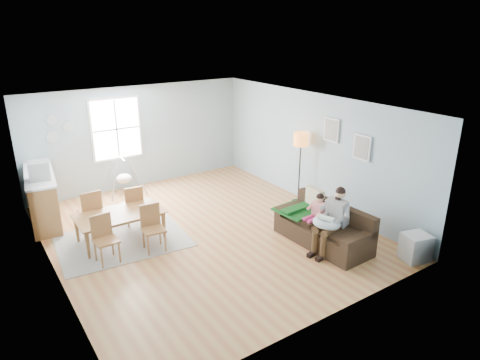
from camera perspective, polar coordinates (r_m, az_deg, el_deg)
room at (r=8.42m, az=-5.15°, el=7.98°), size 8.40×9.40×3.90m
window at (r=11.48m, az=-16.18°, el=6.56°), size 1.32×0.08×1.62m
pictures at (r=9.56m, az=13.97°, el=5.40°), size 0.05×1.34×0.74m
wall_plates at (r=11.12m, az=-23.16°, el=6.27°), size 0.67×0.02×0.66m
sofa at (r=8.81m, az=11.21°, el=-6.51°), size 0.92×2.03×0.81m
green_throw at (r=9.08m, az=7.93°, el=-3.89°), size 0.98×0.85×0.04m
beige_pillow at (r=9.10m, az=9.92°, el=-2.49°), size 0.18×0.48×0.47m
father at (r=8.39m, az=12.22°, el=-5.03°), size 0.92×0.49×1.27m
nursing_pillow at (r=8.31m, az=11.48°, el=-5.61°), size 0.57×0.56×0.22m
infant at (r=8.29m, az=11.32°, el=-5.04°), size 0.22×0.37×0.13m
toddler at (r=8.72m, az=10.13°, el=-3.89°), size 0.51×0.27×0.79m
floor_lamp at (r=10.28m, az=8.10°, el=4.61°), size 0.36×0.36×1.78m
storage_cube at (r=8.70m, az=22.32°, el=-8.30°), size 0.56×0.52×0.52m
rug at (r=9.17m, az=-15.37°, el=-7.76°), size 2.65×2.10×0.01m
dining_table at (r=9.04m, az=-15.55°, el=-6.10°), size 1.71×0.96×0.60m
chair_sw at (r=8.31m, az=-17.68°, el=-7.07°), size 0.43×0.43×0.91m
chair_se at (r=8.50m, az=-11.64°, el=-5.84°), size 0.46×0.46×0.91m
chair_nw at (r=9.41m, az=-19.25°, el=-3.70°), size 0.45×0.45×0.98m
chair_ne at (r=9.60m, az=-14.02°, el=-2.97°), size 0.45×0.45×0.91m
counter at (r=10.42m, az=-24.81°, el=-2.12°), size 0.84×2.06×1.12m
monitor at (r=9.82m, az=-25.22°, el=1.17°), size 0.47×0.45×0.38m
baby_swing at (r=11.47m, az=-15.21°, el=0.27°), size 1.02×1.03×0.96m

